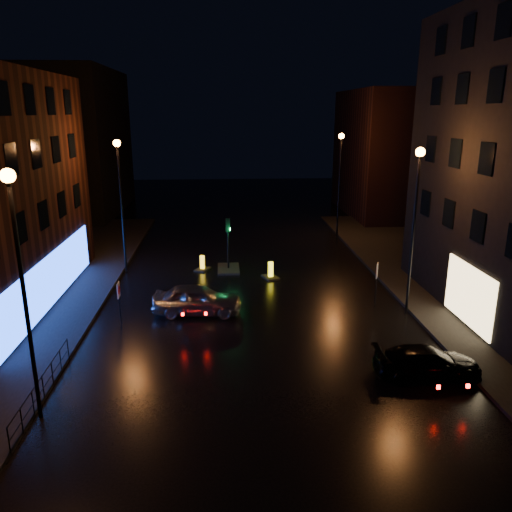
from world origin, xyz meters
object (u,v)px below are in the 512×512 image
object	(u,v)px
road_sign_right	(377,274)
traffic_signal	(228,262)
dark_sedan	(427,362)
road_sign_left	(119,294)
bollard_near	(271,275)
bollard_far	(202,267)
silver_hatchback	(197,299)

from	to	relation	value
road_sign_right	traffic_signal	bearing A→B (deg)	-18.83
traffic_signal	dark_sedan	size ratio (longest dim) A/B	0.83
dark_sedan	road_sign_left	distance (m)	14.04
bollard_near	road_sign_right	world-z (taller)	road_sign_right
road_sign_left	road_sign_right	bearing A→B (deg)	7.19
dark_sedan	bollard_near	xyz separation A→B (m)	(-4.93, 12.37, -0.37)
traffic_signal	dark_sedan	distance (m)	16.12
traffic_signal	bollard_near	xyz separation A→B (m)	(2.59, -1.89, -0.27)
traffic_signal	road_sign_left	xyz separation A→B (m)	(-5.30, -8.63, 1.16)
bollard_near	bollard_far	xyz separation A→B (m)	(-4.30, 1.95, -0.02)
traffic_signal	road_sign_right	size ratio (longest dim) A/B	1.47
bollard_near	road_sign_left	world-z (taller)	road_sign_left
bollard_near	bollard_far	bearing A→B (deg)	136.99
traffic_signal	road_sign_left	distance (m)	10.19
road_sign_right	road_sign_left	bearing A→B (deg)	30.55
silver_hatchback	bollard_near	size ratio (longest dim) A/B	3.23
silver_hatchback	road_sign_left	size ratio (longest dim) A/B	2.03
road_sign_right	bollard_far	bearing A→B (deg)	-13.53
bollard_far	road_sign_left	world-z (taller)	road_sign_left
silver_hatchback	bollard_near	world-z (taller)	silver_hatchback
silver_hatchback	dark_sedan	xyz separation A→B (m)	(9.22, -6.98, -0.16)
bollard_far	road_sign_right	size ratio (longest dim) A/B	0.56
bollard_near	road_sign_right	size ratio (longest dim) A/B	0.59
traffic_signal	bollard_far	bearing A→B (deg)	177.89
silver_hatchback	dark_sedan	world-z (taller)	silver_hatchback
traffic_signal	silver_hatchback	world-z (taller)	traffic_signal
bollard_near	road_sign_right	distance (m)	7.27
traffic_signal	silver_hatchback	xyz separation A→B (m)	(-1.69, -7.27, 0.26)
dark_sedan	bollard_near	world-z (taller)	dark_sedan
traffic_signal	road_sign_left	world-z (taller)	traffic_signal
bollard_near	road_sign_left	distance (m)	10.48
bollard_near	road_sign_right	bearing A→B (deg)	-62.50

